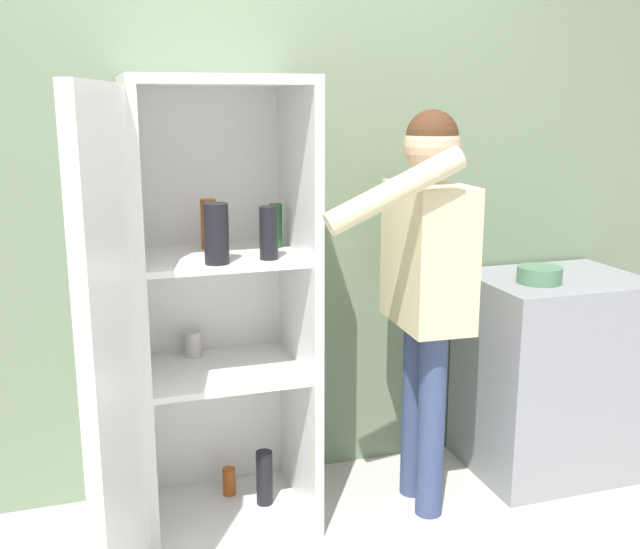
# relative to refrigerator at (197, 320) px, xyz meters

# --- Properties ---
(wall_back) EXTENTS (7.00, 0.06, 2.55)m
(wall_back) POSITION_rel_refrigerator_xyz_m (0.28, 0.43, 0.40)
(wall_back) COLOR gray
(wall_back) RESTS_ON ground_plane
(refrigerator) EXTENTS (0.86, 1.19, 1.76)m
(refrigerator) POSITION_rel_refrigerator_xyz_m (0.00, 0.00, 0.00)
(refrigerator) COLOR white
(refrigerator) RESTS_ON ground_plane
(person) EXTENTS (0.64, 0.57, 1.64)m
(person) POSITION_rel_refrigerator_xyz_m (0.90, -0.05, 0.16)
(person) COLOR #384770
(person) RESTS_ON ground_plane
(counter) EXTENTS (0.73, 0.59, 0.91)m
(counter) POSITION_rel_refrigerator_xyz_m (1.62, 0.08, -0.42)
(counter) COLOR gray
(counter) RESTS_ON ground_plane
(bowl) EXTENTS (0.19, 0.19, 0.07)m
(bowl) POSITION_rel_refrigerator_xyz_m (1.47, 0.01, 0.06)
(bowl) COLOR #517F5B
(bowl) RESTS_ON counter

